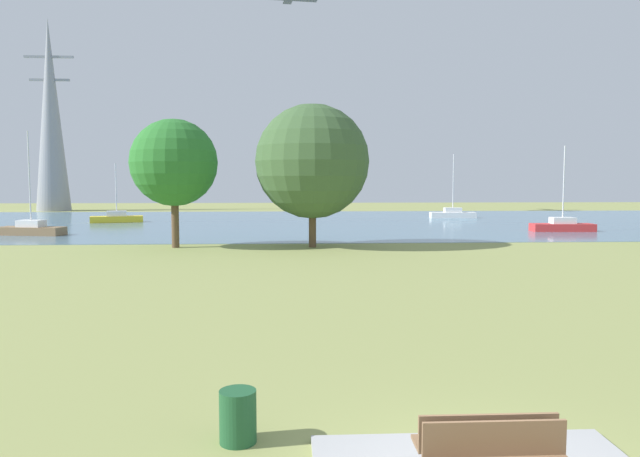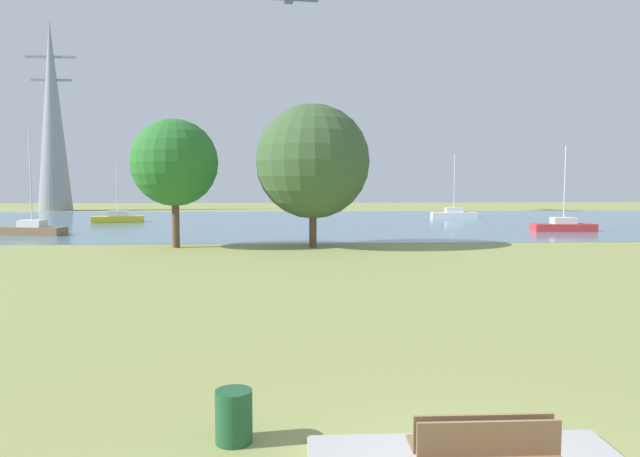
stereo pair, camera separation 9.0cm
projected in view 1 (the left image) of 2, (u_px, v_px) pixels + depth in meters
ground_plane at (340, 260)px, 29.29m from camera, size 160.00×160.00×0.00m
bench_facing_water at (484, 448)px, 7.62m from camera, size 1.80×0.48×0.89m
litter_bin at (238, 416)px, 8.82m from camera, size 0.56×0.56×0.80m
water_surface at (315, 222)px, 57.16m from camera, size 140.00×40.00×0.02m
sailboat_brown at (31, 229)px, 42.92m from camera, size 5.01×2.45×7.55m
sailboat_white at (453, 214)px, 63.24m from camera, size 4.89×1.82×6.82m
sailboat_red at (562, 226)px, 46.24m from camera, size 4.87×1.76×6.71m
sailboat_yellow at (117, 218)px, 56.31m from camera, size 5.03×2.71×5.66m
tree_west_near at (174, 163)px, 34.56m from camera, size 5.13×5.13×7.61m
tree_west_far at (312, 162)px, 34.82m from camera, size 6.79×6.79×8.52m
electricity_pylon at (51, 115)px, 77.97m from camera, size 6.40×4.40×25.45m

